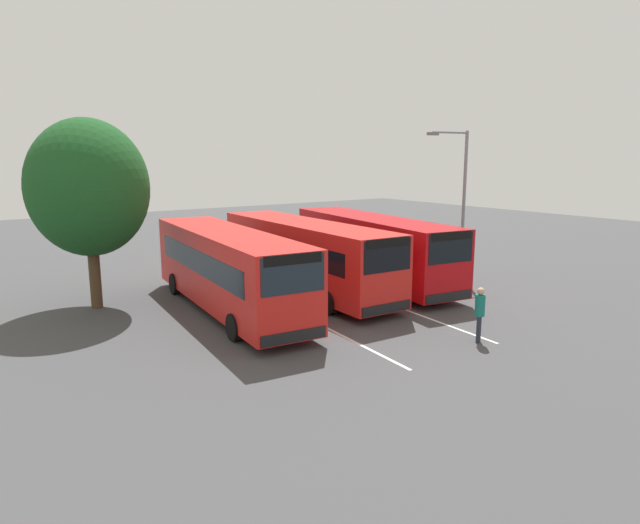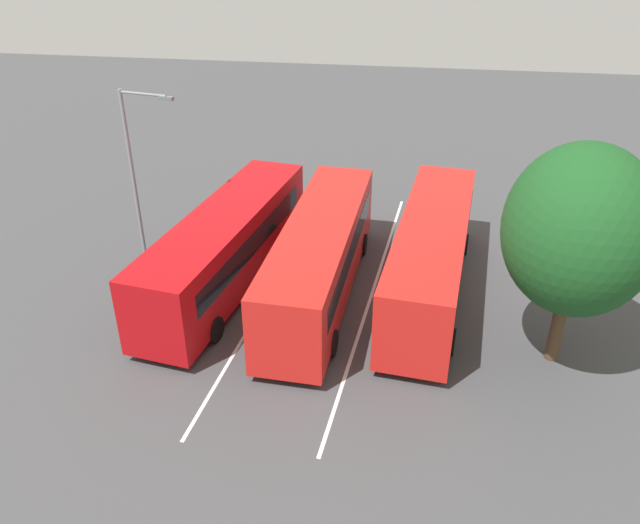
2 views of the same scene
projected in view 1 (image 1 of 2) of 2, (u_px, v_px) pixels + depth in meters
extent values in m
plane|color=#424244|center=(311.00, 294.00, 24.30)|extent=(80.94, 80.94, 0.00)
cube|color=red|center=(228.00, 267.00, 21.51)|extent=(11.46, 3.56, 2.80)
cube|color=#19232D|center=(293.00, 274.00, 16.58)|extent=(0.34, 2.12, 1.18)
cube|color=#19232D|center=(256.00, 256.00, 22.01)|extent=(9.43, 1.06, 0.90)
cube|color=#19232D|center=(198.00, 261.00, 20.87)|extent=(9.43, 1.06, 0.90)
cube|color=black|center=(293.00, 259.00, 16.48)|extent=(0.30, 1.93, 0.32)
cube|color=black|center=(294.00, 336.00, 16.92)|extent=(0.33, 2.22, 0.36)
cylinder|color=black|center=(297.00, 317.00, 19.22)|extent=(0.94, 0.37, 0.92)
cylinder|color=black|center=(234.00, 327.00, 18.11)|extent=(0.94, 0.37, 0.92)
cylinder|color=black|center=(225.00, 278.00, 25.38)|extent=(0.94, 0.37, 0.92)
cylinder|color=black|center=(175.00, 284.00, 24.27)|extent=(0.94, 0.37, 0.92)
cube|color=red|center=(305.00, 254.00, 24.47)|extent=(11.37, 2.91, 2.80)
cube|color=black|center=(387.00, 256.00, 19.72)|extent=(0.21, 2.13, 1.18)
cube|color=black|center=(327.00, 244.00, 25.04)|extent=(9.46, 0.50, 0.90)
cube|color=black|center=(282.00, 248.00, 23.78)|extent=(9.46, 0.50, 0.90)
cube|color=black|center=(388.00, 243.00, 19.61)|extent=(0.19, 1.93, 0.32)
cube|color=black|center=(386.00, 308.00, 20.06)|extent=(0.20, 2.22, 0.36)
cylinder|color=black|center=(376.00, 295.00, 22.35)|extent=(0.93, 0.32, 0.92)
cylinder|color=black|center=(329.00, 303.00, 21.12)|extent=(0.93, 0.32, 0.92)
cylinder|color=black|center=(287.00, 266.00, 28.29)|extent=(0.93, 0.32, 0.92)
cylinder|color=black|center=(247.00, 271.00, 27.07)|extent=(0.93, 0.32, 0.92)
cube|color=#B70C11|center=(372.00, 246.00, 26.41)|extent=(11.51, 4.07, 2.80)
cube|color=black|center=(450.00, 248.00, 21.37)|extent=(0.44, 2.12, 1.18)
cube|color=black|center=(393.00, 238.00, 26.87)|extent=(9.37, 1.50, 0.90)
cube|color=black|center=(351.00, 241.00, 25.82)|extent=(9.37, 1.50, 0.90)
cube|color=black|center=(451.00, 236.00, 21.26)|extent=(0.39, 1.92, 0.32)
cube|color=black|center=(448.00, 297.00, 21.70)|extent=(0.43, 2.21, 0.36)
cylinder|color=black|center=(439.00, 285.00, 24.00)|extent=(0.95, 0.41, 0.92)
cylinder|color=black|center=(395.00, 291.00, 22.98)|extent=(0.95, 0.41, 0.92)
cylinder|color=black|center=(354.00, 258.00, 30.32)|extent=(0.95, 0.41, 0.92)
cylinder|color=black|center=(317.00, 262.00, 29.30)|extent=(0.95, 0.41, 0.92)
cylinder|color=#232833|center=(478.00, 330.00, 17.90)|extent=(0.13, 0.13, 0.88)
cylinder|color=#232833|center=(479.00, 328.00, 18.05)|extent=(0.13, 0.13, 0.88)
cylinder|color=#146B60|center=(480.00, 305.00, 17.83)|extent=(0.44, 0.44, 0.70)
sphere|color=tan|center=(481.00, 291.00, 17.74)|extent=(0.24, 0.24, 0.24)
cylinder|color=gray|center=(464.00, 206.00, 27.09)|extent=(0.16, 0.16, 7.14)
cylinder|color=gray|center=(450.00, 132.00, 26.01)|extent=(0.45, 1.99, 0.10)
cube|color=slate|center=(433.00, 134.00, 25.61)|extent=(0.29, 0.59, 0.14)
cylinder|color=#4C3823|center=(95.00, 272.00, 21.96)|extent=(0.44, 0.44, 2.87)
ellipsoid|color=#194C1E|center=(88.00, 188.00, 21.33)|extent=(5.04, 4.53, 5.29)
cube|color=silver|center=(273.00, 301.00, 23.18)|extent=(17.74, 1.61, 0.01)
cube|color=silver|center=(346.00, 288.00, 25.41)|extent=(17.74, 1.61, 0.01)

